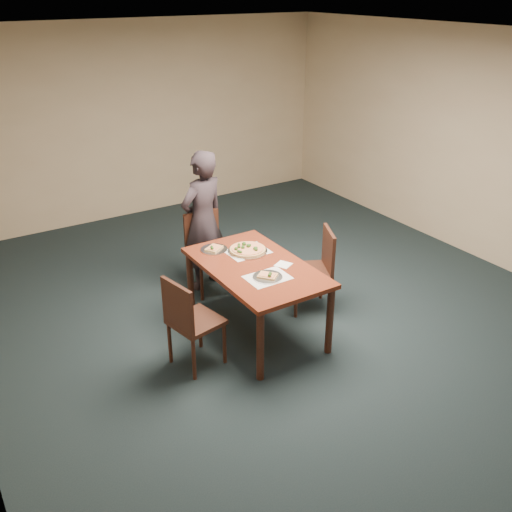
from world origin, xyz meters
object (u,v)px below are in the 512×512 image
dining_table (256,274)px  slice_plate_near (268,276)px  chair_left (189,319)px  chair_right (317,265)px  slice_plate_far (214,249)px  pizza_pan (247,250)px  chair_far (206,247)px  diner (203,221)px

dining_table → slice_plate_near: bearing=-99.1°
chair_left → slice_plate_near: 0.83m
chair_right → slice_plate_far: chair_right is taller
dining_table → slice_plate_far: size_ratio=5.36×
pizza_pan → slice_plate_near: bearing=-103.0°
chair_far → chair_left: bearing=-119.9°
chair_left → diner: diner is taller
diner → slice_plate_far: bearing=57.4°
dining_table → chair_far: 1.10m
slice_plate_far → chair_right: bearing=-26.1°
slice_plate_near → slice_plate_far: bearing=99.5°
chair_far → diner: (0.01, 0.06, 0.30)m
chair_right → slice_plate_far: (-0.98, 0.48, 0.25)m
slice_plate_near → dining_table: bearing=80.9°
chair_right → chair_far: bearing=-118.0°
chair_right → slice_plate_near: chair_right is taller
chair_right → pizza_pan: chair_right is taller
chair_left → pizza_pan: size_ratio=2.24×
chair_left → slice_plate_near: chair_left is taller
dining_table → slice_plate_near: (-0.04, -0.28, 0.11)m
chair_left → pizza_pan: (0.92, 0.49, 0.26)m
chair_left → diner: 1.62m
chair_far → slice_plate_far: chair_far is taller
diner → dining_table: bearing=74.0°
dining_table → chair_right: (0.81, 0.05, -0.14)m
chair_far → diner: size_ratio=0.56×
pizza_pan → slice_plate_near: 0.60m
diner → slice_plate_far: (-0.20, -0.63, -0.05)m
dining_table → chair_right: size_ratio=1.65×
diner → slice_plate_near: size_ratio=5.80×
slice_plate_far → slice_plate_near: bearing=-80.5°
diner → slice_plate_far: 0.66m
chair_left → pizza_pan: chair_left is taller
dining_table → diner: bearing=89.0°
dining_table → chair_far: (0.01, 1.09, -0.14)m
dining_table → chair_far: size_ratio=1.65×
chair_left → slice_plate_near: bearing=-108.1°
chair_left → pizza_pan: 1.08m
chair_left → chair_far: bearing=-45.1°
chair_right → pizza_pan: 0.80m
slice_plate_near → chair_left: bearing=173.5°
pizza_pan → slice_plate_far: bearing=140.8°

